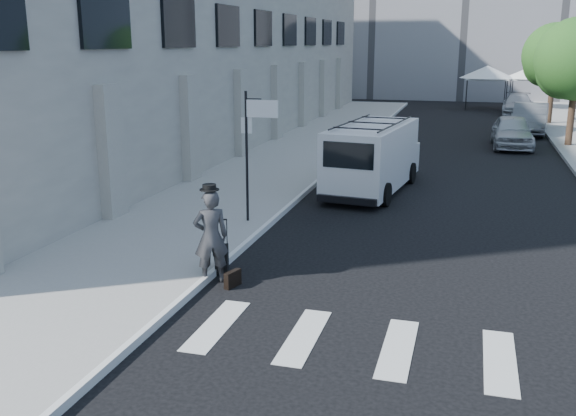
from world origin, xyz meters
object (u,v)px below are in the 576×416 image
Objects in this scene: cargo_van at (373,157)px; briefcase at (233,279)px; suitcase at (222,259)px; parked_car_a at (512,132)px; parked_car_c at (518,105)px; businessman at (211,237)px; parked_car_b at (530,119)px.

briefcase is at bearing -91.56° from cargo_van.
parked_car_a reaches higher than suitcase.
parked_car_a is at bearing 54.97° from suitcase.
cargo_van is at bearing -99.92° from parked_car_c.
parked_car_a is at bearing -140.59° from businessman.
cargo_van is 1.36× the size of parked_car_a.
parked_car_c is at bearing 83.71° from cargo_van.
businessman is 1.69× the size of suitcase.
parked_car_c reaches higher than suitcase.
cargo_van is (1.42, 9.60, 0.99)m from briefcase.
parked_car_b is at bearing 90.74° from briefcase.
cargo_van reaches higher than parked_car_c.
cargo_van is 26.76m from parked_car_c.
parked_car_b is (8.08, 25.72, -0.17)m from businessman.
suitcase is 9.15m from cargo_van.
briefcase is 21.53m from parked_car_a.
businessman is 0.41× the size of parked_car_c.
businessman reaches higher than parked_car_b.
cargo_van is at bearing -104.11° from parked_car_b.
parked_car_b reaches higher than briefcase.
suitcase is at bearing -99.69° from parked_car_c.
cargo_van is (1.93, 8.90, 0.85)m from suitcase.
businessman is 0.32× the size of cargo_van.
cargo_van is 1.25× the size of parked_car_c.
parked_car_b reaches higher than parked_car_a.
parked_car_a is at bearing -95.88° from parked_car_b.
parked_car_a is (6.90, 20.41, -0.23)m from businessman.
parked_car_b is at bearing -139.35° from businessman.
businessman is at bearing -177.67° from briefcase.
briefcase is at bearing -99.69° from parked_car_b.
parked_car_c is at bearing -134.61° from businessman.
parked_car_b is (8.08, 25.15, 0.51)m from suitcase.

